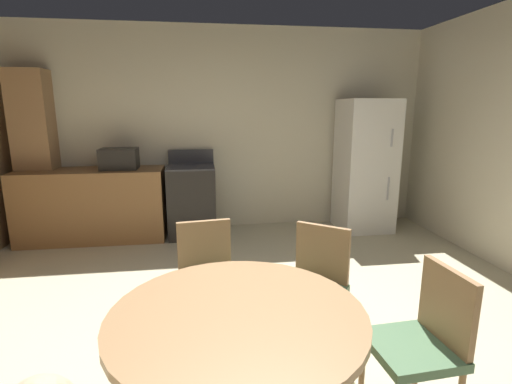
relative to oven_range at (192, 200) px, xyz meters
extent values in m
plane|color=beige|center=(0.48, -2.71, -0.47)|extent=(14.00, 14.00, 0.00)
cube|color=beige|center=(0.48, 0.40, 0.88)|extent=(5.78, 0.12, 2.70)
cube|color=olive|center=(-1.23, 0.00, -0.02)|extent=(1.76, 0.60, 0.90)
cube|color=#9E754C|center=(-1.89, 0.18, 0.58)|extent=(0.44, 0.36, 2.10)
cube|color=black|center=(0.00, 0.00, -0.02)|extent=(0.60, 0.60, 0.90)
cube|color=#38383D|center=(0.00, 0.00, 0.44)|extent=(0.60, 0.60, 0.02)
cube|color=#38383D|center=(0.00, 0.28, 0.54)|extent=(0.60, 0.04, 0.18)
cube|color=white|center=(2.33, -0.05, 0.41)|extent=(0.68, 0.66, 1.76)
cylinder|color=#B2B2B7|center=(2.51, -0.39, 0.81)|extent=(0.02, 0.02, 0.22)
cylinder|color=#B2B2B7|center=(2.51, -0.39, 0.16)|extent=(0.02, 0.02, 0.30)
cube|color=black|center=(-0.87, 0.00, 0.56)|extent=(0.44, 0.32, 0.26)
cylinder|color=#9E754C|center=(0.28, -3.35, 0.27)|extent=(1.16, 1.16, 0.04)
cylinder|color=#9E754C|center=(0.86, -2.89, -0.25)|extent=(0.03, 0.03, 0.43)
cylinder|color=#9E754C|center=(0.59, -2.68, -0.25)|extent=(0.03, 0.03, 0.43)
cylinder|color=#9E754C|center=(1.07, -2.62, -0.25)|extent=(0.03, 0.03, 0.43)
cylinder|color=#9E754C|center=(0.81, -2.41, -0.25)|extent=(0.03, 0.03, 0.43)
cube|color=#4C704C|center=(0.83, -2.65, -0.02)|extent=(0.56, 0.56, 0.05)
cube|color=#9E754C|center=(0.94, -2.51, 0.19)|extent=(0.32, 0.26, 0.42)
cylinder|color=#9E754C|center=(0.99, -3.14, -0.25)|extent=(0.03, 0.03, 0.43)
cylinder|color=#9E754C|center=(1.33, -3.12, -0.25)|extent=(0.03, 0.03, 0.43)
cube|color=#4C704C|center=(1.17, -3.30, -0.02)|extent=(0.42, 0.42, 0.05)
cube|color=#9E754C|center=(1.35, -3.29, 0.19)|extent=(0.06, 0.38, 0.42)
cylinder|color=#9E754C|center=(0.35, -2.61, -0.25)|extent=(0.03, 0.03, 0.43)
cylinder|color=#9E754C|center=(0.02, -2.65, -0.25)|extent=(0.03, 0.03, 0.43)
cylinder|color=#9E754C|center=(0.31, -2.27, -0.25)|extent=(0.03, 0.03, 0.43)
cylinder|color=#9E754C|center=(-0.03, -2.32, -0.25)|extent=(0.03, 0.03, 0.43)
cube|color=#4C704C|center=(0.16, -2.46, -0.02)|extent=(0.45, 0.45, 0.05)
cube|color=#9E754C|center=(0.14, -2.28, 0.19)|extent=(0.38, 0.08, 0.42)
camera|label=1|loc=(0.14, -4.88, 1.19)|focal=26.65mm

